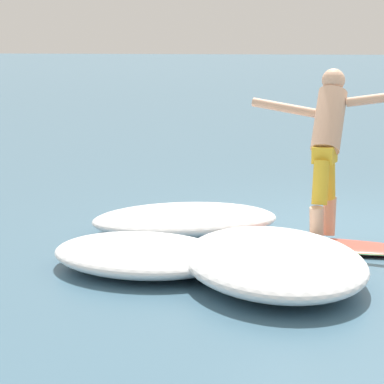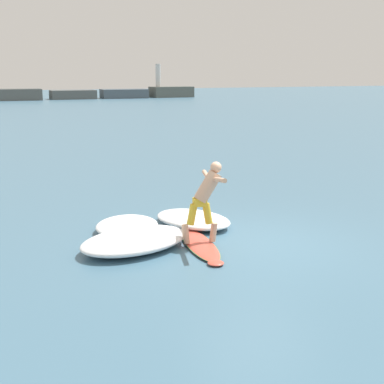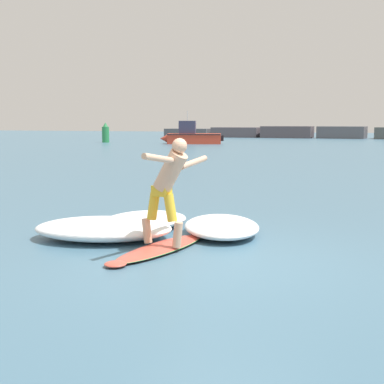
% 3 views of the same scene
% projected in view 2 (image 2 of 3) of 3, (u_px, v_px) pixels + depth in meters
% --- Properties ---
extents(ground_plane, '(200.00, 200.00, 0.00)m').
position_uv_depth(ground_plane, '(255.00, 244.00, 10.98)').
color(ground_plane, '#446C84').
extents(surfboard, '(0.90, 2.44, 0.22)m').
position_uv_depth(surfboard, '(200.00, 245.00, 10.82)').
color(surfboard, '#D45140').
rests_on(surfboard, ground).
extents(surfer, '(0.85, 1.60, 1.65)m').
position_uv_depth(surfer, '(206.00, 195.00, 10.66)').
color(surfer, tan).
rests_on(surfer, surfboard).
extents(wave_foam_at_tail, '(1.99, 2.32, 0.29)m').
position_uv_depth(wave_foam_at_tail, '(193.00, 219.00, 12.31)').
color(wave_foam_at_tail, white).
rests_on(wave_foam_at_tail, ground).
extents(wave_foam_at_nose, '(2.67, 2.13, 0.35)m').
position_uv_depth(wave_foam_at_nose, '(135.00, 240.00, 10.67)').
color(wave_foam_at_nose, white).
rests_on(wave_foam_at_nose, ground).
extents(wave_foam_beside, '(1.93, 2.08, 0.28)m').
position_uv_depth(wave_foam_beside, '(127.00, 226.00, 11.81)').
color(wave_foam_beside, white).
rests_on(wave_foam_beside, ground).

